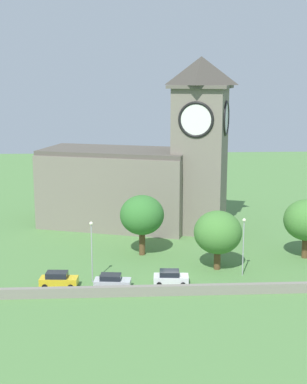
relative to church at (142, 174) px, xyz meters
The scene contains 11 objects.
ground_plane 13.82m from the church, 76.66° to the right, with size 200.00×200.00×0.00m, color #517F42.
church is the anchor object (origin of this frame).
quay_barrier 30.68m from the church, 85.22° to the right, with size 59.04×0.70×1.16m, color gray.
car_yellow 29.51m from the church, 112.38° to the right, with size 4.53×2.39×1.86m.
car_silver 28.52m from the church, 99.55° to the right, with size 4.43×2.54×1.68m.
car_white 27.38m from the church, 84.75° to the right, with size 4.27×2.54×1.68m.
streetlamp_west_mid 26.13m from the church, 105.57° to the right, with size 0.44×0.44×7.51m.
streetlamp_central 26.60m from the church, 63.91° to the right, with size 0.44×0.44×7.32m.
tree_riverside_east 15.10m from the church, 92.32° to the right, with size 6.06×6.06×8.40m.
tree_churchyard 27.84m from the church, 38.81° to the right, with size 6.18×6.18×8.09m.
tree_by_tower 23.25m from the church, 67.40° to the right, with size 6.12×6.12×7.65m.
Camera 1 is at (-5.53, -62.75, 24.26)m, focal length 51.75 mm.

